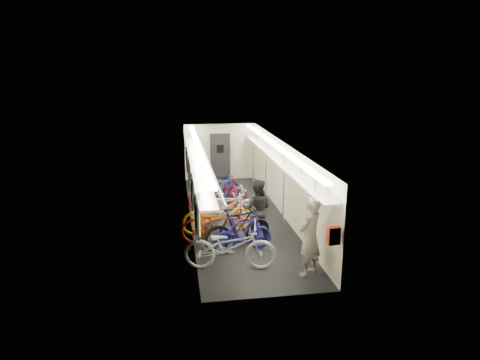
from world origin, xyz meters
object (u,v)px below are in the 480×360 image
object	(u,v)px
bicycle_0	(230,246)
backpack	(334,236)
passenger_near	(310,237)
passenger_mid	(257,210)
bicycle_1	(242,234)

from	to	relation	value
bicycle_0	backpack	bearing A→B (deg)	-114.96
passenger_near	backpack	size ratio (longest dim) A/B	4.99
passenger_near	passenger_mid	bearing A→B (deg)	-109.80
passenger_mid	backpack	distance (m)	3.30
bicycle_0	passenger_mid	xyz separation A→B (m)	(0.98, 1.73, 0.29)
passenger_near	backpack	bearing A→B (deg)	69.27
bicycle_0	bicycle_1	bearing A→B (deg)	-15.78
passenger_mid	backpack	world-z (taller)	passenger_mid
backpack	passenger_near	bearing A→B (deg)	103.04
bicycle_1	backpack	distance (m)	2.91
backpack	bicycle_0	bearing A→B (deg)	140.87
bicycle_0	bicycle_1	xyz separation A→B (m)	(0.45, 0.94, -0.09)
bicycle_1	passenger_mid	xyz separation A→B (m)	(0.53, 0.79, 0.38)
passenger_near	backpack	distance (m)	0.90
passenger_mid	backpack	xyz separation A→B (m)	(1.03, -3.11, 0.41)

